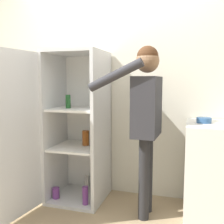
# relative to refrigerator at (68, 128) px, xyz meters

# --- Properties ---
(wall_back) EXTENTS (7.00, 0.06, 2.55)m
(wall_back) POSITION_rel_refrigerator_xyz_m (0.47, 0.44, 0.45)
(wall_back) COLOR silver
(wall_back) RESTS_ON ground_plane
(refrigerator) EXTENTS (0.73, 1.19, 1.66)m
(refrigerator) POSITION_rel_refrigerator_xyz_m (0.00, 0.00, 0.00)
(refrigerator) COLOR silver
(refrigerator) RESTS_ON ground_plane
(person) EXTENTS (0.64, 0.54, 1.67)m
(person) POSITION_rel_refrigerator_xyz_m (0.87, -0.07, 0.25)
(person) COLOR #262628
(person) RESTS_ON ground_plane
(counter) EXTENTS (0.60, 0.63, 0.94)m
(counter) POSITION_rel_refrigerator_xyz_m (1.55, 0.07, -0.35)
(counter) COLOR white
(counter) RESTS_ON ground_plane
(bowl) EXTENTS (0.14, 0.14, 0.05)m
(bowl) POSITION_rel_refrigerator_xyz_m (1.41, 0.09, 0.14)
(bowl) COLOR #335B8E
(bowl) RESTS_ON counter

